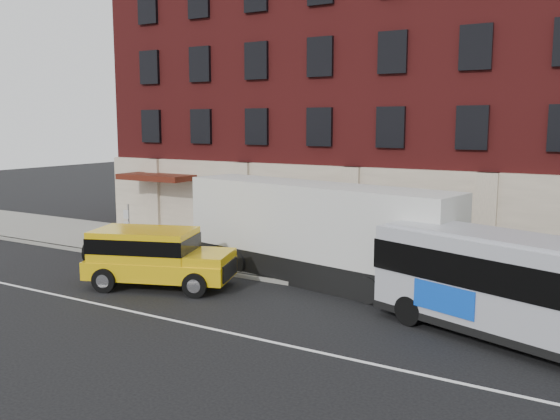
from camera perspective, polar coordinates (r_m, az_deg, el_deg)
The scene contains 8 objects.
ground at distance 18.45m, azimuth -8.76°, elevation -11.29°, with size 120.00×120.00×0.00m, color black.
sidewalk at distance 25.70m, azimuth 4.16°, elevation -5.39°, with size 60.00×6.00×0.15m, color gray.
kerb at distance 23.14m, azimuth 0.79°, elevation -6.92°, with size 60.00×0.25×0.15m, color gray.
lane_line at distance 18.82m, azimuth -7.78°, elevation -10.86°, with size 60.00×0.12×0.01m, color white.
building at distance 32.28m, azimuth 10.73°, elevation 10.71°, with size 30.00×12.10×15.00m.
sign_pole at distance 28.08m, azimuth -14.24°, elevation -1.59°, with size 0.30×0.20×2.50m.
yellow_suv at distance 23.13m, azimuth -11.94°, elevation -4.11°, with size 5.86×3.93×2.18m.
shipping_container at distance 23.24m, azimuth 3.32°, elevation -2.27°, with size 11.72×4.30×3.83m.
Camera 1 is at (11.17, -13.33, 6.17)m, focal length 38.47 mm.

